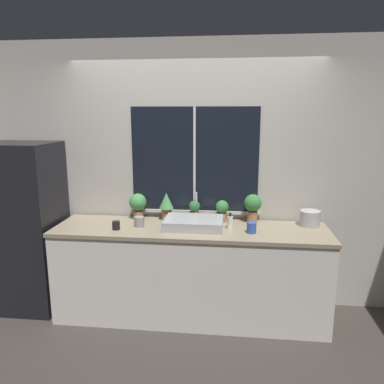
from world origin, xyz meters
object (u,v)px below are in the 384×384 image
(mug_black, at_px, (116,225))
(mug_blue, at_px, (252,228))
(potted_plant_far_left, at_px, (138,204))
(potted_plant_far_right, at_px, (253,205))
(potted_plant_left, at_px, (166,204))
(potted_plant_center, at_px, (195,210))
(refrigerator, at_px, (25,227))
(kettle, at_px, (310,218))
(sink, at_px, (194,223))
(soap_bottle, at_px, (230,222))
(potted_plant_right, at_px, (222,210))
(mug_grey, at_px, (139,222))

(mug_black, distance_m, mug_blue, 1.26)
(potted_plant_far_left, relative_size, potted_plant_far_right, 0.93)
(potted_plant_left, relative_size, potted_plant_center, 1.35)
(refrigerator, xyz_separation_m, kettle, (2.84, 0.16, 0.14))
(potted_plant_far_right, bearing_deg, kettle, -6.22)
(potted_plant_far_right, distance_m, mug_black, 1.35)
(potted_plant_center, relative_size, mug_blue, 2.09)
(potted_plant_left, bearing_deg, kettle, -2.42)
(refrigerator, relative_size, sink, 3.08)
(potted_plant_center, relative_size, kettle, 1.07)
(potted_plant_center, bearing_deg, kettle, -3.03)
(potted_plant_center, bearing_deg, soap_bottle, -32.83)
(potted_plant_right, bearing_deg, potted_plant_far_left, 180.00)
(sink, relative_size, potted_plant_right, 2.56)
(potted_plant_far_right, bearing_deg, mug_grey, -166.08)
(potted_plant_far_right, height_order, soap_bottle, potted_plant_far_right)
(soap_bottle, height_order, mug_grey, soap_bottle)
(potted_plant_center, relative_size, mug_black, 2.59)
(mug_grey, bearing_deg, potted_plant_right, 18.94)
(potted_plant_center, distance_m, mug_blue, 0.66)
(potted_plant_right, height_order, potted_plant_far_right, potted_plant_far_right)
(potted_plant_far_left, xyz_separation_m, mug_grey, (0.08, -0.27, -0.11))
(refrigerator, relative_size, mug_grey, 17.68)
(potted_plant_center, bearing_deg, mug_black, -151.16)
(potted_plant_center, height_order, potted_plant_far_right, potted_plant_far_right)
(potted_plant_far_left, bearing_deg, mug_black, -106.38)
(mug_grey, height_order, mug_blue, mug_blue)
(sink, bearing_deg, potted_plant_left, 142.13)
(mug_grey, relative_size, kettle, 0.50)
(refrigerator, xyz_separation_m, potted_plant_center, (1.71, 0.22, 0.17))
(sink, bearing_deg, mug_grey, -176.57)
(refrigerator, xyz_separation_m, mug_black, (1.01, -0.17, 0.10))
(soap_bottle, bearing_deg, potted_plant_center, 147.17)
(potted_plant_left, height_order, kettle, potted_plant_left)
(potted_plant_left, bearing_deg, potted_plant_center, -0.00)
(potted_plant_right, bearing_deg, mug_black, -158.52)
(refrigerator, height_order, sink, refrigerator)
(potted_plant_center, xyz_separation_m, potted_plant_far_right, (0.58, 0.00, 0.06))
(potted_plant_right, xyz_separation_m, mug_blue, (0.28, -0.34, -0.07))
(refrigerator, bearing_deg, potted_plant_right, 6.24)
(sink, xyz_separation_m, potted_plant_far_left, (-0.60, 0.24, 0.11))
(sink, relative_size, potted_plant_far_left, 2.10)
(potted_plant_center, xyz_separation_m, mug_black, (-0.70, -0.39, -0.07))
(refrigerator, relative_size, potted_plant_far_left, 6.45)
(potted_plant_far_right, distance_m, mug_blue, 0.37)
(potted_plant_far_left, xyz_separation_m, mug_blue, (1.15, -0.34, -0.11))
(potted_plant_center, height_order, mug_black, potted_plant_center)
(potted_plant_far_left, bearing_deg, mug_blue, -16.69)
(refrigerator, relative_size, mug_black, 21.29)
(potted_plant_far_right, xyz_separation_m, kettle, (0.55, -0.06, -0.09))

